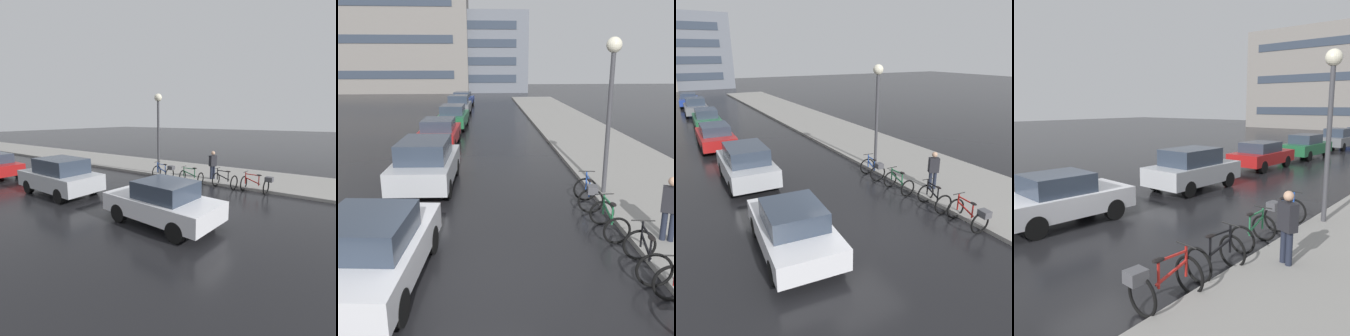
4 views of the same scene
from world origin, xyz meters
TOP-DOWN VIEW (x-y plane):
  - ground_plane at (0.00, 0.00)m, footprint 140.00×140.00m
  - sidewalk_kerb at (6.00, 10.00)m, footprint 4.80×60.00m
  - bicycle_nearest at (3.39, -1.39)m, footprint 0.85×1.47m
  - bicycle_second at (3.39, 0.27)m, footprint 0.87×1.18m
  - bicycle_third at (3.22, 2.13)m, footprint 0.71×1.19m
  - bicycle_farthest at (3.18, 3.88)m, footprint 0.87×1.38m
  - car_white at (-2.13, 0.23)m, footprint 2.24×4.13m
  - car_silver at (-1.95, 6.27)m, footprint 2.09×4.25m
  - pedestrian at (4.39, 1.42)m, footprint 0.47×0.39m
  - streetlamp at (3.97, 4.90)m, footprint 0.47×0.47m

SIDE VIEW (x-z plane):
  - ground_plane at x=0.00m, z-range 0.00..0.00m
  - sidewalk_kerb at x=6.00m, z-range 0.00..0.14m
  - bicycle_third at x=3.22m, z-range -0.08..0.85m
  - bicycle_second at x=3.39m, z-range -0.10..0.90m
  - bicycle_nearest at x=3.39m, z-range -0.01..0.98m
  - bicycle_farthest at x=3.18m, z-range -0.02..1.00m
  - car_white at x=-2.13m, z-range 0.00..1.51m
  - car_silver at x=-1.95m, z-range 0.01..1.72m
  - pedestrian at x=4.39m, z-range 0.11..1.84m
  - streetlamp at x=3.97m, z-range 1.10..6.07m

